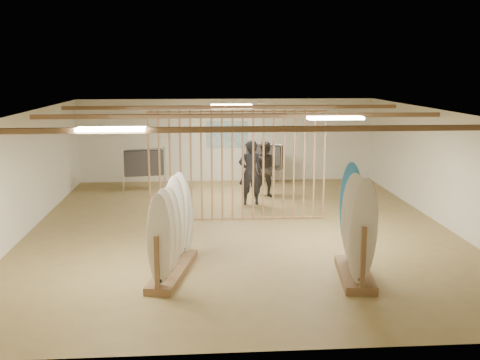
{
  "coord_description": "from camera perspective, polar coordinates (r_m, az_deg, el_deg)",
  "views": [
    {
      "loc": [
        -0.95,
        -13.0,
        3.78
      ],
      "look_at": [
        0.0,
        0.0,
        1.2
      ],
      "focal_mm": 42.0,
      "sensor_mm": 36.0,
      "label": 1
    }
  ],
  "objects": [
    {
      "name": "clothing_rack_b",
      "position": [
        18.75,
        2.48,
        2.34
      ],
      "size": [
        1.22,
        0.79,
        1.38
      ],
      "rotation": [
        0.0,
        0.0,
        -0.43
      ],
      "color": "silver",
      "rests_on": "floor"
    },
    {
      "name": "ceiling",
      "position": [
        13.07,
        0.0,
        6.9
      ],
      "size": [
        12.0,
        12.0,
        0.0
      ],
      "primitive_type": "plane",
      "rotation": [
        3.14,
        0.0,
        0.0
      ],
      "color": "#999791",
      "rests_on": "ground"
    },
    {
      "name": "wall_front",
      "position": [
        7.45,
        3.41,
        -7.43
      ],
      "size": [
        12.0,
        0.0,
        12.0
      ],
      "primitive_type": "plane",
      "rotation": [
        -1.57,
        0.0,
        0.0
      ],
      "color": "white",
      "rests_on": "ground"
    },
    {
      "name": "shopper_b",
      "position": [
        16.72,
        2.68,
        1.45
      ],
      "size": [
        1.07,
        0.92,
        1.91
      ],
      "primitive_type": "imported",
      "rotation": [
        0.0,
        0.0,
        -0.25
      ],
      "color": "#37312B",
      "rests_on": "floor"
    },
    {
      "name": "rack_right",
      "position": [
        10.48,
        11.7,
        -6.26
      ],
      "size": [
        0.77,
        1.78,
        2.0
      ],
      "rotation": [
        0.0,
        0.0,
        -0.13
      ],
      "color": "brown",
      "rests_on": "floor"
    },
    {
      "name": "poster",
      "position": [
        19.12,
        -1.32,
        4.64
      ],
      "size": [
        1.4,
        0.03,
        0.9
      ],
      "primitive_type": "cube",
      "color": "teal",
      "rests_on": "ground"
    },
    {
      "name": "wall_back",
      "position": [
        19.17,
        -1.32,
        4.06
      ],
      "size": [
        12.0,
        0.0,
        12.0
      ],
      "primitive_type": "plane",
      "rotation": [
        1.57,
        0.0,
        0.0
      ],
      "color": "white",
      "rests_on": "ground"
    },
    {
      "name": "floor",
      "position": [
        13.57,
        0.0,
        -4.98
      ],
      "size": [
        12.0,
        12.0,
        0.0
      ],
      "primitive_type": "plane",
      "color": "#9E834C",
      "rests_on": "ground"
    },
    {
      "name": "ceiling_slats",
      "position": [
        13.07,
        0.0,
        6.55
      ],
      "size": [
        9.5,
        6.12,
        0.1
      ],
      "primitive_type": "cube",
      "color": "brown",
      "rests_on": "ground"
    },
    {
      "name": "rack_left",
      "position": [
        10.56,
        -6.9,
        -6.37
      ],
      "size": [
        0.92,
        2.25,
        1.77
      ],
      "rotation": [
        0.0,
        0.0,
        -0.2
      ],
      "color": "brown",
      "rests_on": "floor"
    },
    {
      "name": "light_panels",
      "position": [
        13.07,
        0.0,
        6.64
      ],
      "size": [
        1.2,
        0.35,
        0.06
      ],
      "primitive_type": "cube",
      "color": "white",
      "rests_on": "ground"
    },
    {
      "name": "wall_left",
      "position": [
        13.82,
        -21.16,
        0.52
      ],
      "size": [
        0.0,
        12.0,
        12.0
      ],
      "primitive_type": "plane",
      "rotation": [
        1.57,
        0.0,
        1.57
      ],
      "color": "white",
      "rests_on": "ground"
    },
    {
      "name": "bamboo_partition",
      "position": [
        14.03,
        -0.24,
        1.43
      ],
      "size": [
        4.45,
        0.05,
        2.78
      ],
      "color": "tan",
      "rests_on": "ground"
    },
    {
      "name": "wall_right",
      "position": [
        14.49,
        20.13,
        1.06
      ],
      "size": [
        0.0,
        12.0,
        12.0
      ],
      "primitive_type": "plane",
      "rotation": [
        1.57,
        0.0,
        -1.57
      ],
      "color": "white",
      "rests_on": "ground"
    },
    {
      "name": "shopper_a",
      "position": [
        15.78,
        1.06,
        1.22
      ],
      "size": [
        0.8,
        0.57,
        2.09
      ],
      "primitive_type": "imported",
      "rotation": [
        0.0,
        0.0,
        3.22
      ],
      "color": "black",
      "rests_on": "floor"
    },
    {
      "name": "clothing_rack_a",
      "position": [
        17.78,
        -9.76,
        1.72
      ],
      "size": [
        1.28,
        0.53,
        1.39
      ],
      "rotation": [
        0.0,
        0.0,
        0.18
      ],
      "color": "silver",
      "rests_on": "floor"
    }
  ]
}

